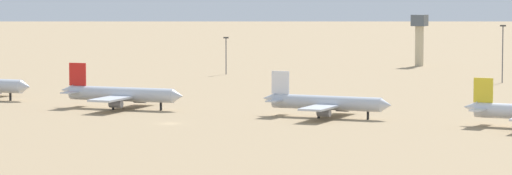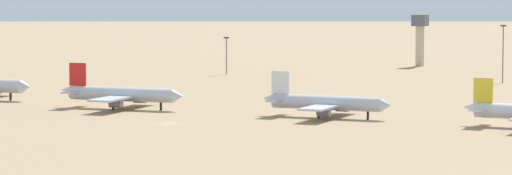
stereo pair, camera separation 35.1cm
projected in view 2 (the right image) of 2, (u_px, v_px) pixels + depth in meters
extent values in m
plane|color=#9E8460|center=(169.00, 124.00, 287.57)|extent=(4000.00, 4000.00, 0.00)
cone|color=silver|center=(26.00, 87.00, 340.02)|extent=(2.92, 3.62, 3.49)
cylinder|color=black|center=(11.00, 97.00, 342.14)|extent=(0.64, 0.64, 2.02)
cylinder|color=silver|center=(122.00, 94.00, 319.87)|extent=(28.29, 5.86, 3.51)
cone|color=silver|center=(178.00, 96.00, 314.38)|extent=(2.90, 3.55, 3.34)
cone|color=silver|center=(67.00, 90.00, 325.31)|extent=(3.75, 3.27, 2.98)
cube|color=red|center=(78.00, 74.00, 323.90)|extent=(4.59, 0.82, 5.71)
cube|color=silver|center=(85.00, 90.00, 327.52)|extent=(3.30, 6.18, 0.32)
cube|color=silver|center=(71.00, 92.00, 320.99)|extent=(3.30, 6.18, 0.32)
cube|color=silver|center=(125.00, 96.00, 319.60)|extent=(8.31, 28.49, 0.49)
cylinder|color=slate|center=(140.00, 99.00, 325.50)|extent=(3.31, 2.19, 1.93)
cylinder|color=slate|center=(116.00, 104.00, 313.26)|extent=(3.31, 2.19, 1.93)
cylinder|color=black|center=(161.00, 107.00, 316.26)|extent=(0.61, 0.61, 1.93)
cylinder|color=black|center=(121.00, 104.00, 322.53)|extent=(0.61, 0.61, 1.93)
cylinder|color=black|center=(113.00, 106.00, 318.61)|extent=(0.61, 0.61, 1.93)
cylinder|color=silver|center=(327.00, 103.00, 299.50)|extent=(26.65, 4.38, 3.32)
cone|color=silver|center=(386.00, 105.00, 293.73)|extent=(2.61, 3.25, 3.15)
cone|color=silver|center=(269.00, 98.00, 305.22)|extent=(3.43, 2.95, 2.82)
cube|color=white|center=(280.00, 82.00, 303.78)|extent=(4.33, 0.59, 5.39)
cube|color=silver|center=(286.00, 98.00, 307.14)|extent=(2.88, 5.74, 0.30)
cube|color=silver|center=(275.00, 101.00, 301.08)|extent=(2.88, 5.74, 0.30)
cube|color=silver|center=(330.00, 105.00, 299.21)|extent=(6.70, 26.74, 0.46)
cylinder|color=slate|center=(342.00, 108.00, 304.65)|extent=(3.06, 1.94, 1.82)
cylinder|color=slate|center=(324.00, 113.00, 293.29)|extent=(3.06, 1.94, 1.82)
cylinder|color=black|center=(368.00, 116.00, 295.68)|extent=(0.58, 0.58, 1.82)
cylinder|color=black|center=(325.00, 113.00, 302.02)|extent=(0.58, 0.58, 1.82)
cylinder|color=black|center=(318.00, 114.00, 298.39)|extent=(0.58, 0.58, 1.82)
cone|color=silver|center=(471.00, 107.00, 283.93)|extent=(3.38, 2.90, 2.82)
cube|color=yellow|center=(483.00, 90.00, 282.33)|extent=(4.32, 0.51, 5.39)
cube|color=silver|center=(487.00, 107.00, 285.60)|extent=(2.78, 5.70, 0.30)
cube|color=silver|center=(478.00, 110.00, 279.72)|extent=(2.78, 5.70, 0.30)
cylinder|color=#C6B793|center=(420.00, 46.00, 479.76)|extent=(3.20, 3.20, 14.86)
cube|color=#4C5660|center=(420.00, 20.00, 478.98)|extent=(5.20, 5.20, 4.19)
cylinder|color=#59595E|center=(503.00, 55.00, 400.67)|extent=(0.36, 0.36, 17.51)
cube|color=#333333|center=(503.00, 26.00, 399.93)|extent=(1.80, 0.50, 0.50)
cylinder|color=#59595E|center=(226.00, 56.00, 437.50)|extent=(0.36, 0.36, 12.17)
cube|color=#333333|center=(226.00, 38.00, 436.98)|extent=(1.80, 0.50, 0.50)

